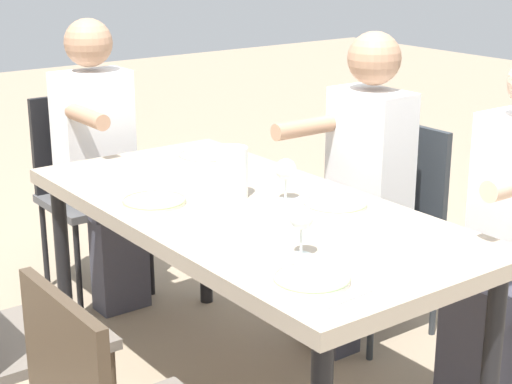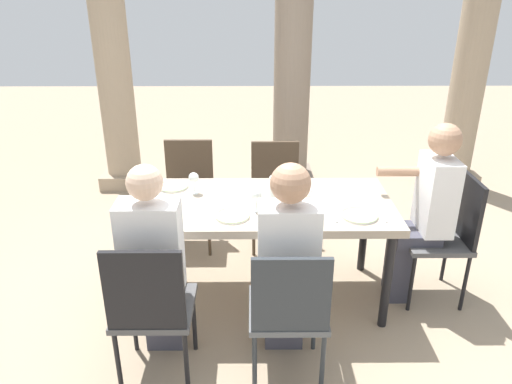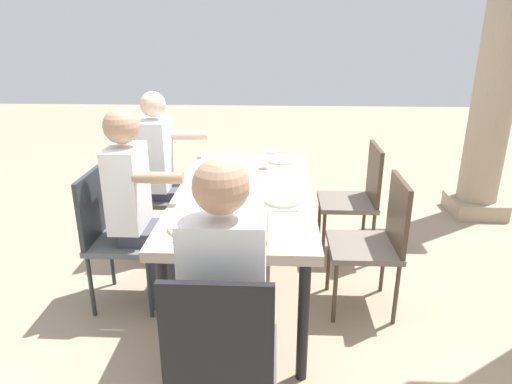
{
  "view_description": "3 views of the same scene",
  "coord_description": "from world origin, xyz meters",
  "px_view_note": "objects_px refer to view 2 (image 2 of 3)",
  "views": [
    {
      "loc": [
        -2.28,
        1.66,
        1.71
      ],
      "look_at": [
        -0.11,
        0.04,
        0.86
      ],
      "focal_mm": 58.82,
      "sensor_mm": 36.0,
      "label": 1
    },
    {
      "loc": [
        -0.07,
        -3.07,
        2.19
      ],
      "look_at": [
        -0.04,
        0.08,
        0.82
      ],
      "focal_mm": 34.06,
      "sensor_mm": 36.0,
      "label": 2
    },
    {
      "loc": [
        2.8,
        0.2,
        1.79
      ],
      "look_at": [
        0.12,
        0.08,
        0.8
      ],
      "focal_mm": 31.93,
      "sensor_mm": 36.0,
      "label": 3
    }
  ],
  "objects_px": {
    "chair_mid_south": "(289,308)",
    "diner_man_white": "(425,208)",
    "chair_head_east": "(447,230)",
    "plate_2": "(290,186)",
    "stone_column_far": "(471,66)",
    "diner_woman_green": "(288,260)",
    "plate_3": "(359,216)",
    "wine_glass_0": "(194,178)",
    "dining_table": "(262,211)",
    "plate_1": "(232,216)",
    "wine_glass_1": "(256,195)",
    "water_pitcher": "(278,191)",
    "chair_mid_north": "(275,188)",
    "plate_0": "(173,187)",
    "diner_guest_third": "(155,262)",
    "stone_column_near": "(113,68)",
    "chair_west_north": "(189,187)",
    "chair_west_south": "(151,305)",
    "stone_column_centre": "(293,58)"
  },
  "relations": [
    {
      "from": "dining_table",
      "to": "diner_woman_green",
      "type": "relative_size",
      "value": 1.36
    },
    {
      "from": "diner_man_white",
      "to": "stone_column_near",
      "type": "relative_size",
      "value": 0.49
    },
    {
      "from": "chair_west_south",
      "to": "diner_man_white",
      "type": "distance_m",
      "value": 1.98
    },
    {
      "from": "chair_mid_north",
      "to": "plate_2",
      "type": "xyz_separation_m",
      "value": [
        0.08,
        -0.61,
        0.27
      ]
    },
    {
      "from": "diner_man_white",
      "to": "chair_mid_south",
      "type": "bearing_deg",
      "value": -139.66
    },
    {
      "from": "chair_head_east",
      "to": "diner_woman_green",
      "type": "bearing_deg",
      "value": -150.73
    },
    {
      "from": "diner_guest_third",
      "to": "wine_glass_0",
      "type": "bearing_deg",
      "value": 80.15
    },
    {
      "from": "chair_mid_south",
      "to": "plate_1",
      "type": "relative_size",
      "value": 4.06
    },
    {
      "from": "wine_glass_1",
      "to": "chair_west_south",
      "type": "bearing_deg",
      "value": -129.17
    },
    {
      "from": "chair_west_north",
      "to": "chair_mid_north",
      "type": "bearing_deg",
      "value": -0.01
    },
    {
      "from": "stone_column_centre",
      "to": "plate_0",
      "type": "relative_size",
      "value": 13.45
    },
    {
      "from": "stone_column_far",
      "to": "plate_3",
      "type": "bearing_deg",
      "value": -123.86
    },
    {
      "from": "plate_1",
      "to": "wine_glass_1",
      "type": "bearing_deg",
      "value": 32.51
    },
    {
      "from": "diner_man_white",
      "to": "plate_3",
      "type": "distance_m",
      "value": 0.58
    },
    {
      "from": "dining_table",
      "to": "stone_column_near",
      "type": "distance_m",
      "value": 2.77
    },
    {
      "from": "diner_woman_green",
      "to": "diner_man_white",
      "type": "xyz_separation_m",
      "value": [
        1.01,
        0.67,
        0.0
      ]
    },
    {
      "from": "chair_head_east",
      "to": "wine_glass_1",
      "type": "relative_size",
      "value": 6.13
    },
    {
      "from": "stone_column_near",
      "to": "stone_column_far",
      "type": "relative_size",
      "value": 0.99
    },
    {
      "from": "stone_column_centre",
      "to": "water_pitcher",
      "type": "relative_size",
      "value": 15.56
    },
    {
      "from": "chair_mid_north",
      "to": "chair_head_east",
      "type": "xyz_separation_m",
      "value": [
        1.2,
        -0.86,
        0.03
      ]
    },
    {
      "from": "chair_west_north",
      "to": "plate_2",
      "type": "distance_m",
      "value": 1.07
    },
    {
      "from": "chair_mid_north",
      "to": "diner_guest_third",
      "type": "distance_m",
      "value": 1.72
    },
    {
      "from": "diner_man_white",
      "to": "plate_0",
      "type": "relative_size",
      "value": 6.15
    },
    {
      "from": "diner_man_white",
      "to": "stone_column_far",
      "type": "bearing_deg",
      "value": 62.97
    },
    {
      "from": "chair_head_east",
      "to": "wine_glass_0",
      "type": "relative_size",
      "value": 6.06
    },
    {
      "from": "dining_table",
      "to": "chair_mid_north",
      "type": "distance_m",
      "value": 0.89
    },
    {
      "from": "chair_mid_south",
      "to": "water_pitcher",
      "type": "bearing_deg",
      "value": 91.74
    },
    {
      "from": "chair_mid_north",
      "to": "chair_head_east",
      "type": "distance_m",
      "value": 1.47
    },
    {
      "from": "plate_2",
      "to": "diner_guest_third",
      "type": "bearing_deg",
      "value": -132.34
    },
    {
      "from": "stone_column_near",
      "to": "water_pitcher",
      "type": "distance_m",
      "value": 2.81
    },
    {
      "from": "wine_glass_0",
      "to": "dining_table",
      "type": "bearing_deg",
      "value": -17.51
    },
    {
      "from": "chair_head_east",
      "to": "plate_2",
      "type": "distance_m",
      "value": 1.17
    },
    {
      "from": "chair_mid_north",
      "to": "plate_0",
      "type": "relative_size",
      "value": 4.17
    },
    {
      "from": "plate_0",
      "to": "stone_column_far",
      "type": "bearing_deg",
      "value": 33.78
    },
    {
      "from": "chair_west_north",
      "to": "wine_glass_0",
      "type": "bearing_deg",
      "value": -78.76
    },
    {
      "from": "chair_mid_south",
      "to": "plate_0",
      "type": "distance_m",
      "value": 1.39
    },
    {
      "from": "diner_guest_third",
      "to": "stone_column_far",
      "type": "height_order",
      "value": "stone_column_far"
    },
    {
      "from": "stone_column_far",
      "to": "plate_2",
      "type": "relative_size",
      "value": 12.05
    },
    {
      "from": "wine_glass_0",
      "to": "plate_1",
      "type": "xyz_separation_m",
      "value": [
        0.29,
        -0.4,
        -0.11
      ]
    },
    {
      "from": "chair_mid_north",
      "to": "plate_3",
      "type": "distance_m",
      "value": 1.24
    },
    {
      "from": "plate_2",
      "to": "water_pitcher",
      "type": "height_order",
      "value": "water_pitcher"
    },
    {
      "from": "chair_mid_south",
      "to": "diner_man_white",
      "type": "height_order",
      "value": "diner_man_white"
    },
    {
      "from": "plate_0",
      "to": "chair_west_north",
      "type": "bearing_deg",
      "value": 87.5
    },
    {
      "from": "plate_1",
      "to": "chair_mid_north",
      "type": "bearing_deg",
      "value": 73.32
    },
    {
      "from": "water_pitcher",
      "to": "chair_west_south",
      "type": "bearing_deg",
      "value": -130.79
    },
    {
      "from": "wine_glass_0",
      "to": "plate_0",
      "type": "bearing_deg",
      "value": 149.08
    },
    {
      "from": "chair_west_north",
      "to": "stone_column_far",
      "type": "bearing_deg",
      "value": 24.99
    },
    {
      "from": "stone_column_far",
      "to": "chair_mid_south",
      "type": "bearing_deg",
      "value": -124.89
    },
    {
      "from": "dining_table",
      "to": "plate_0",
      "type": "bearing_deg",
      "value": 158.8
    },
    {
      "from": "diner_man_white",
      "to": "water_pitcher",
      "type": "bearing_deg",
      "value": -179.2
    }
  ]
}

